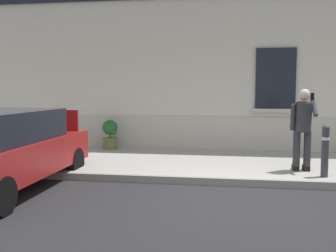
% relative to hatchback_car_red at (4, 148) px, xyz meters
% --- Properties ---
extents(ground_plane, '(80.00, 80.00, 0.00)m').
position_rel_hatchback_car_red_xyz_m(ground_plane, '(4.30, 0.01, -0.79)').
color(ground_plane, '#232326').
extents(sidewalk, '(24.00, 3.60, 0.15)m').
position_rel_hatchback_car_red_xyz_m(sidewalk, '(4.30, 2.81, -0.71)').
color(sidewalk, '#99968E').
rests_on(sidewalk, ground).
extents(curb_edge, '(24.00, 0.12, 0.15)m').
position_rel_hatchback_car_red_xyz_m(curb_edge, '(4.30, 0.95, -0.71)').
color(curb_edge, gray).
rests_on(curb_edge, ground).
extents(building_facade, '(24.00, 1.52, 7.50)m').
position_rel_hatchback_car_red_xyz_m(building_facade, '(4.31, 5.30, 2.94)').
color(building_facade, beige).
rests_on(building_facade, ground).
extents(hatchback_car_red, '(1.79, 4.07, 1.50)m').
position_rel_hatchback_car_red_xyz_m(hatchback_car_red, '(0.00, 0.00, 0.00)').
color(hatchback_car_red, maroon).
rests_on(hatchback_car_red, ground).
extents(bollard_near_person, '(0.15, 0.15, 1.04)m').
position_rel_hatchback_car_red_xyz_m(bollard_near_person, '(6.04, 1.36, -0.08)').
color(bollard_near_person, '#333338').
rests_on(bollard_near_person, sidewalk).
extents(person_on_phone, '(0.51, 0.49, 1.75)m').
position_rel_hatchback_car_red_xyz_m(person_on_phone, '(5.70, 1.86, 0.36)').
color(person_on_phone, '#2D2D33').
rests_on(person_on_phone, sidewalk).
extents(planter_cream, '(0.44, 0.44, 0.86)m').
position_rel_hatchback_car_red_xyz_m(planter_cream, '(-1.34, 4.24, -0.18)').
color(planter_cream, beige).
rests_on(planter_cream, sidewalk).
extents(planter_olive, '(0.44, 0.44, 0.86)m').
position_rel_hatchback_car_red_xyz_m(planter_olive, '(0.76, 4.13, -0.18)').
color(planter_olive, '#606B38').
rests_on(planter_olive, sidewalk).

